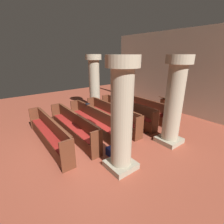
% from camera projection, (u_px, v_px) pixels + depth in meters
% --- Properties ---
extents(ground_plane, '(19.20, 19.20, 0.00)m').
position_uv_depth(ground_plane, '(86.00, 142.00, 6.36)').
color(ground_plane, '#9E4733').
extents(back_wall, '(10.00, 0.16, 4.50)m').
position_uv_depth(back_wall, '(180.00, 73.00, 9.09)').
color(back_wall, beige).
rests_on(back_wall, ground).
extents(pew_row_0, '(3.67, 0.46, 0.99)m').
position_uv_depth(pew_row_0, '(140.00, 107.00, 8.79)').
color(pew_row_0, brown).
rests_on(pew_row_0, ground).
extents(pew_row_1, '(3.67, 0.46, 0.99)m').
position_uv_depth(pew_row_1, '(127.00, 111.00, 8.23)').
color(pew_row_1, brown).
rests_on(pew_row_1, ground).
extents(pew_row_2, '(3.67, 0.47, 0.99)m').
position_uv_depth(pew_row_2, '(111.00, 115.00, 7.67)').
color(pew_row_2, brown).
rests_on(pew_row_2, ground).
extents(pew_row_3, '(3.67, 0.46, 0.99)m').
position_uv_depth(pew_row_3, '(94.00, 120.00, 7.11)').
color(pew_row_3, brown).
rests_on(pew_row_3, ground).
extents(pew_row_4, '(3.67, 0.46, 0.99)m').
position_uv_depth(pew_row_4, '(73.00, 125.00, 6.55)').
color(pew_row_4, brown).
rests_on(pew_row_4, ground).
extents(pew_row_5, '(3.67, 0.46, 0.99)m').
position_uv_depth(pew_row_5, '(49.00, 132.00, 5.99)').
color(pew_row_5, brown).
rests_on(pew_row_5, ground).
extents(pillar_aisle_side, '(0.90, 0.90, 3.23)m').
position_uv_depth(pillar_aisle_side, '(174.00, 100.00, 5.77)').
color(pillar_aisle_side, '#9F967E').
rests_on(pillar_aisle_side, ground).
extents(pillar_far_side, '(0.90, 0.90, 3.23)m').
position_uv_depth(pillar_far_side, '(94.00, 82.00, 9.61)').
color(pillar_far_side, '#9F967E').
rests_on(pillar_far_side, ground).
extents(pillar_aisle_rear, '(0.87, 0.87, 3.23)m').
position_uv_depth(pillar_aisle_rear, '(122.00, 115.00, 4.36)').
color(pillar_aisle_rear, '#9F967E').
rests_on(pillar_aisle_rear, ground).
extents(lectern, '(0.48, 0.45, 1.08)m').
position_uv_depth(lectern, '(163.00, 108.00, 8.88)').
color(lectern, brown).
rests_on(lectern, ground).
extents(hymn_book, '(0.16, 0.20, 0.04)m').
position_uv_depth(hymn_book, '(87.00, 104.00, 7.68)').
color(hymn_book, black).
rests_on(hymn_book, pew_row_3).
extents(kneeler_box_navy, '(0.35, 0.27, 0.27)m').
position_uv_depth(kneeler_box_navy, '(112.00, 152.00, 5.46)').
color(kneeler_box_navy, navy).
rests_on(kneeler_box_navy, ground).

